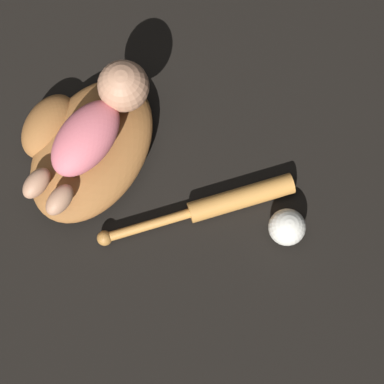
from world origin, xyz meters
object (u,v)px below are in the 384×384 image
(baseball_glove, at_px, (85,146))
(baseball, at_px, (287,227))
(baby_figure, at_px, (98,122))
(baseball_bat, at_px, (221,204))

(baseball_glove, height_order, baseball, baseball_glove)
(baseball_glove, bearing_deg, baseball, -73.06)
(baby_figure, bearing_deg, baseball_glove, 160.96)
(baseball_glove, xyz_separation_m, baseball_bat, (0.09, -0.30, -0.02))
(baby_figure, xyz_separation_m, baseball_bat, (0.04, -0.29, -0.11))
(baseball_bat, height_order, baseball, baseball)
(baseball, bearing_deg, baseball_glove, 106.94)
(baseball_glove, bearing_deg, baby_figure, -19.04)
(baseball_glove, relative_size, baseball_bat, 1.01)
(baseball_bat, relative_size, baseball, 4.76)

